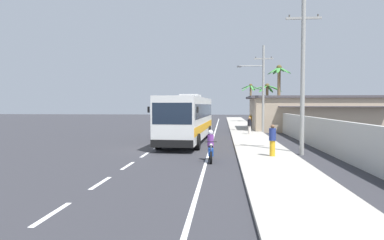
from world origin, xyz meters
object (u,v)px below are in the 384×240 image
palm_third (251,96)px  pedestrian_near_kerb (250,125)px  pedestrian_far_walk (250,121)px  utility_pole_mid (262,87)px  motorcycle_beside_bus (211,148)px  palm_nearest (279,86)px  roadside_building (322,113)px  utility_pole_nearest (303,71)px  palm_second (267,96)px  coach_bus_foreground (188,117)px  pedestrian_midwalk (272,140)px

palm_third → pedestrian_near_kerb: bearing=-94.8°
pedestrian_far_walk → utility_pole_mid: 6.26m
pedestrian_far_walk → utility_pole_mid: (0.74, -5.03, 3.64)m
motorcycle_beside_bus → palm_third: bearing=82.6°
palm_nearest → roadside_building: bearing=30.6°
palm_nearest → pedestrian_near_kerb: bearing=-129.6°
utility_pole_nearest → palm_nearest: utility_pole_nearest is taller
utility_pole_nearest → utility_pole_mid: bearing=92.3°
palm_second → coach_bus_foreground: bearing=-115.8°
motorcycle_beside_bus → palm_third: palm_third is taller
motorcycle_beside_bus → pedestrian_midwalk: (3.21, 1.09, 0.36)m
coach_bus_foreground → motorcycle_beside_bus: size_ratio=6.41×
motorcycle_beside_bus → roadside_building: size_ratio=0.12×
palm_second → palm_third: palm_third is taller
pedestrian_near_kerb → roadside_building: (8.49, 7.05, 0.95)m
utility_pole_nearest → palm_third: (0.07, 37.03, -0.35)m
pedestrian_near_kerb → pedestrian_midwalk: pedestrian_midwalk is taller
coach_bus_foreground → utility_pole_mid: (6.52, 8.76, 2.75)m
palm_third → pedestrian_midwalk: bearing=-92.9°
pedestrian_midwalk → coach_bus_foreground: bearing=0.5°
utility_pole_mid → palm_third: 22.30m
palm_nearest → utility_pole_nearest: bearing=-94.5°
pedestrian_midwalk → palm_third: (1.94, 38.58, 3.37)m
coach_bus_foreground → motorcycle_beside_bus: (2.03, -8.63, -1.27)m
coach_bus_foreground → roadside_building: (13.60, 13.37, 0.01)m
motorcycle_beside_bus → palm_second: palm_second is taller
roadside_building → palm_third: bearing=110.0°
palm_second → palm_third: size_ratio=0.86×
utility_pole_nearest → palm_second: 22.58m
coach_bus_foreground → pedestrian_near_kerb: 8.19m
coach_bus_foreground → pedestrian_near_kerb: bearing=51.0°
motorcycle_beside_bus → utility_pole_nearest: 7.03m
pedestrian_midwalk → palm_nearest: 18.50m
palm_nearest → palm_third: bearing=93.4°
pedestrian_far_walk → palm_third: 17.64m
palm_second → motorcycle_beside_bus: bearing=-103.3°
pedestrian_midwalk → roadside_building: size_ratio=0.10×
coach_bus_foreground → palm_second: (8.01, 16.57, 1.99)m
pedestrian_near_kerb → roadside_building: roadside_building is taller
palm_nearest → pedestrian_far_walk: bearing=126.8°
motorcycle_beside_bus → utility_pole_nearest: size_ratio=0.22×
pedestrian_far_walk → palm_second: palm_second is taller
pedestrian_far_walk → utility_pole_mid: size_ratio=0.19×
pedestrian_midwalk → palm_third: palm_third is taller
palm_nearest → palm_third: (-1.22, 20.75, -0.42)m
pedestrian_near_kerb → utility_pole_nearest: utility_pole_nearest is taller
coach_bus_foreground → pedestrian_midwalk: bearing=-55.2°
palm_nearest → roadside_building: palm_nearest is taller
motorcycle_beside_bus → palm_second: 26.10m
coach_bus_foreground → palm_third: 31.96m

